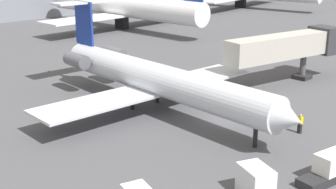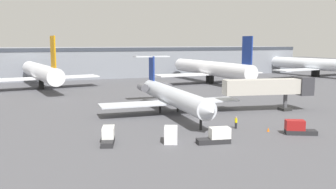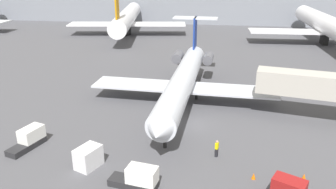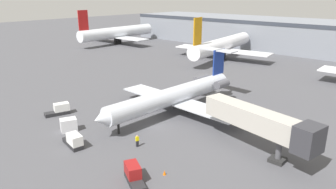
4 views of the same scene
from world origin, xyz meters
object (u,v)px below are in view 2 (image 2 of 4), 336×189
at_px(ground_crew_marshaller, 236,122).
at_px(parked_airliner_centre, 210,69).
at_px(traffic_cone_near, 268,130).
at_px(jet_bridge, 274,87).
at_px(baggage_tug_lead, 108,136).
at_px(baggage_tug_spare, 217,136).
at_px(baggage_tug_trailing, 297,128).
at_px(parked_airliner_east_mid, 316,65).
at_px(cargo_container_uld, 171,135).
at_px(parked_airliner_west_mid, 41,72).
at_px(regional_jet, 171,95).
at_px(traffic_cone_mid, 290,126).

xyz_separation_m(ground_crew_marshaller, parked_airliner_centre, (23.73, 52.05, 3.51)).
bearing_deg(traffic_cone_near, jet_bridge, 50.44).
relative_size(ground_crew_marshaller, parked_airliner_centre, 0.04).
distance_m(jet_bridge, parked_airliner_centre, 44.21).
bearing_deg(baggage_tug_lead, baggage_tug_spare, -22.03).
distance_m(baggage_tug_trailing, parked_airliner_east_mid, 88.56).
xyz_separation_m(baggage_tug_lead, baggage_tug_spare, (12.10, -4.90, 0.00)).
bearing_deg(cargo_container_uld, parked_airliner_west_mid, 101.47).
bearing_deg(baggage_tug_lead, parked_airliner_centre, 51.50).
height_order(jet_bridge, baggage_tug_lead, jet_bridge).
distance_m(ground_crew_marshaller, parked_airliner_west_mid, 61.24).
bearing_deg(baggage_tug_trailing, baggage_tug_spare, 179.22).
bearing_deg(jet_bridge, baggage_tug_spare, -142.79).
distance_m(traffic_cone_near, parked_airliner_east_mid, 88.60).
xyz_separation_m(regional_jet, traffic_cone_near, (7.59, -16.32, -2.86)).
xyz_separation_m(regional_jet, cargo_container_uld, (-6.76, -16.54, -2.18)).
height_order(regional_jet, ground_crew_marshaller, regional_jet).
relative_size(ground_crew_marshaller, baggage_tug_spare, 0.40).
xyz_separation_m(regional_jet, traffic_cone_mid, (11.76, -15.80, -2.86)).
relative_size(baggage_tug_trailing, parked_airliner_west_mid, 0.12).
xyz_separation_m(regional_jet, parked_airliner_east_mid, (72.73, 43.60, 1.18)).
height_order(baggage_tug_spare, parked_airliner_west_mid, parked_airliner_west_mid).
xyz_separation_m(baggage_tug_lead, parked_airliner_west_mid, (-5.08, 57.26, 3.49)).
relative_size(baggage_tug_trailing, cargo_container_uld, 1.54).
bearing_deg(parked_airliner_west_mid, cargo_container_uld, -78.53).
bearing_deg(ground_crew_marshaller, baggage_tug_trailing, -45.44).
height_order(regional_jet, traffic_cone_near, regional_jet).
relative_size(traffic_cone_near, parked_airliner_west_mid, 0.02).
distance_m(traffic_cone_near, parked_airliner_centre, 59.05).
xyz_separation_m(jet_bridge, baggage_tug_spare, (-19.43, -14.75, -3.41)).
xyz_separation_m(baggage_tug_trailing, parked_airliner_west_mid, (-29.09, 62.32, 3.49)).
height_order(jet_bridge, parked_airliner_west_mid, parked_airliner_west_mid).
bearing_deg(baggage_tug_trailing, regional_jet, 118.20).
bearing_deg(regional_jet, baggage_tug_spare, -95.25).
bearing_deg(baggage_tug_lead, regional_jet, 45.24).
xyz_separation_m(baggage_tug_lead, traffic_cone_mid, (25.58, -1.86, -0.56)).
bearing_deg(regional_jet, baggage_tug_trailing, -61.80).
distance_m(traffic_cone_near, parked_airliner_west_mid, 65.38).
bearing_deg(baggage_tug_lead, jet_bridge, 17.36).
bearing_deg(regional_jet, baggage_tug_lead, -134.76).
bearing_deg(ground_crew_marshaller, baggage_tug_spare, -137.57).
distance_m(regional_jet, baggage_tug_trailing, 21.68).
relative_size(baggage_tug_trailing, parked_airliner_centre, 0.10).
relative_size(baggage_tug_lead, cargo_container_uld, 1.55).
relative_size(baggage_tug_lead, traffic_cone_mid, 7.70).
xyz_separation_m(jet_bridge, parked_airliner_west_mid, (-36.60, 47.40, 0.08)).
xyz_separation_m(baggage_tug_spare, cargo_container_uld, (-5.03, 2.30, 0.12)).
bearing_deg(baggage_tug_trailing, cargo_container_uld, 171.75).
relative_size(baggage_tug_trailing, traffic_cone_near, 7.64).
height_order(ground_crew_marshaller, parked_airliner_east_mid, parked_airliner_east_mid).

